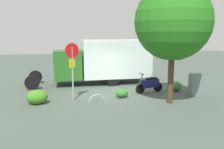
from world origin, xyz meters
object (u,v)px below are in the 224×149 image
utility_cabinet (195,85)px  street_tree (173,22)px  box_truck_near (103,60)px  bike_rack_hoop (97,102)px  stop_sign (72,63)px  motorcycle (150,84)px

utility_cabinet → street_tree: bearing=25.7°
box_truck_near → bike_rack_hoop: size_ratio=9.91×
street_tree → bike_rack_hoop: size_ratio=6.88×
bike_rack_hoop → stop_sign: bearing=-28.0°
stop_sign → street_tree: bearing=161.0°
box_truck_near → utility_cabinet: size_ratio=6.79×
utility_cabinet → box_truck_near: bearing=-45.7°
street_tree → stop_sign: bearing=-19.0°
street_tree → utility_cabinet: bearing=-154.3°
stop_sign → bike_rack_hoop: (-1.15, 0.61, -1.99)m
stop_sign → utility_cabinet: size_ratio=2.40×
box_truck_near → bike_rack_hoop: (1.24, 4.50, -1.66)m
stop_sign → utility_cabinet: stop_sign is taller
box_truck_near → utility_cabinet: box_truck_near is taller
box_truck_near → motorcycle: bearing=124.7°
stop_sign → bike_rack_hoop: 2.37m
box_truck_near → street_tree: (-2.30, 5.51, 2.33)m
utility_cabinet → bike_rack_hoop: size_ratio=1.46×
stop_sign → street_tree: 5.35m
stop_sign → street_tree: (-4.69, 1.62, 2.00)m
bike_rack_hoop → utility_cabinet: bearing=-179.9°
stop_sign → bike_rack_hoop: bearing=152.0°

